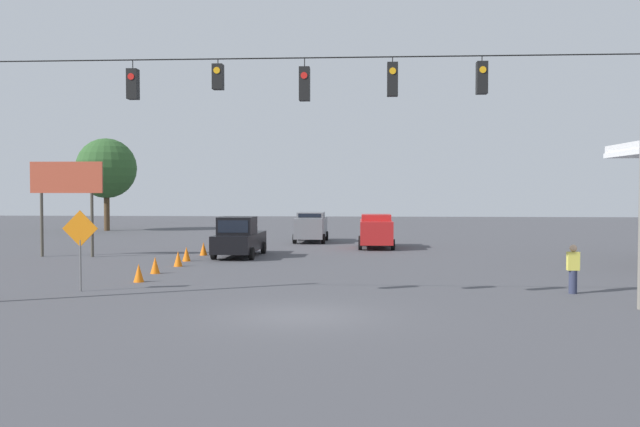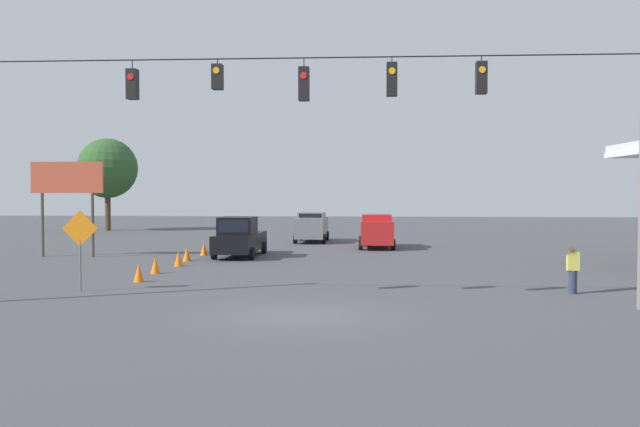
{
  "view_description": "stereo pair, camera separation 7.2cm",
  "coord_description": "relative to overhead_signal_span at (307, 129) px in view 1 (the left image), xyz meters",
  "views": [
    {
      "loc": [
        -1.89,
        19.97,
        3.63
      ],
      "look_at": [
        0.02,
        -9.32,
        2.57
      ],
      "focal_mm": 40.0,
      "sensor_mm": 36.0,
      "label": 1
    },
    {
      "loc": [
        -1.97,
        19.96,
        3.63
      ],
      "look_at": [
        0.02,
        -9.32,
        2.57
      ],
      "focal_mm": 40.0,
      "sensor_mm": 36.0,
      "label": 2
    }
  ],
  "objects": [
    {
      "name": "tree_horizon_left",
      "position": [
        20.12,
        -37.13,
        -0.16
      ],
      "size": [
        5.05,
        5.05,
        7.8
      ],
      "color": "#4C3823",
      "rests_on": "ground_plane"
    },
    {
      "name": "overhead_signal_span",
      "position": [
        0.0,
        0.0,
        0.0
      ],
      "size": [
        20.35,
        0.38,
        8.17
      ],
      "color": "slate",
      "rests_on": "ground_plane"
    },
    {
      "name": "sedan_grey_withflow_deep",
      "position": [
        1.89,
        -25.7,
        -4.38
      ],
      "size": [
        2.14,
        4.53,
        1.99
      ],
      "color": "slate",
      "rests_on": "ground_plane"
    },
    {
      "name": "traffic_cone_fifth",
      "position": [
        6.91,
        -15.9,
        -5.06
      ],
      "size": [
        0.4,
        0.4,
        0.71
      ],
      "primitive_type": "cone",
      "color": "orange",
      "rests_on": "ground_plane"
    },
    {
      "name": "roadside_billboard",
      "position": [
        13.9,
        -14.67,
        -1.7
      ],
      "size": [
        3.87,
        0.16,
        5.0
      ],
      "color": "#4C473D",
      "rests_on": "ground_plane"
    },
    {
      "name": "ground_plane",
      "position": [
        0.07,
        1.75,
        -5.42
      ],
      "size": [
        140.0,
        140.0,
        0.0
      ],
      "primitive_type": "plane",
      "color": "#47474C"
    },
    {
      "name": "work_zone_sign",
      "position": [
        8.17,
        -2.51,
        -3.43
      ],
      "size": [
        1.27,
        0.06,
        2.84
      ],
      "color": "slate",
      "rests_on": "ground_plane"
    },
    {
      "name": "traffic_cone_third",
      "position": [
        6.85,
        -10.51,
        -5.06
      ],
      "size": [
        0.4,
        0.4,
        0.71
      ],
      "primitive_type": "cone",
      "color": "orange",
      "rests_on": "ground_plane"
    },
    {
      "name": "traffic_cone_second",
      "position": [
        7.1,
        -7.76,
        -5.06
      ],
      "size": [
        0.4,
        0.4,
        0.71
      ],
      "primitive_type": "cone",
      "color": "orange",
      "rests_on": "ground_plane"
    },
    {
      "name": "traffic_cone_nearest",
      "position": [
        6.92,
        -5.03,
        -5.06
      ],
      "size": [
        0.4,
        0.4,
        0.71
      ],
      "primitive_type": "cone",
      "color": "orange",
      "rests_on": "ground_plane"
    },
    {
      "name": "traffic_cone_fourth",
      "position": [
        7.06,
        -12.86,
        -5.06
      ],
      "size": [
        0.4,
        0.4,
        0.71
      ],
      "primitive_type": "cone",
      "color": "orange",
      "rests_on": "ground_plane"
    },
    {
      "name": "pedestrian",
      "position": [
        -8.89,
        -3.1,
        -4.58
      ],
      "size": [
        0.4,
        0.28,
        1.68
      ],
      "color": "#2D334C",
      "rests_on": "ground_plane"
    },
    {
      "name": "pickup_truck_black_withflow_far",
      "position": [
        4.87,
        -15.28,
        -4.44
      ],
      "size": [
        2.29,
        5.36,
        2.12
      ],
      "color": "black",
      "rests_on": "ground_plane"
    },
    {
      "name": "sedan_red_oncoming_deep",
      "position": [
        -2.39,
        -21.19,
        -4.36
      ],
      "size": [
        2.15,
        4.42,
        2.03
      ],
      "color": "red",
      "rests_on": "ground_plane"
    }
  ]
}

